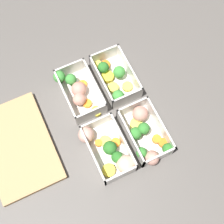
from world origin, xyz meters
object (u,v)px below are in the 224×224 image
Objects in this scene: container_near_left at (145,134)px; container_far_right at (78,90)px; container_near_right at (114,78)px; container_far_left at (109,151)px.

container_far_right is at bearing 30.08° from container_near_left.
container_near_right is at bearing 0.71° from container_near_left.
container_far_left and container_far_right have the same top height.
container_near_left is at bearing -149.92° from container_far_right.
container_far_left is at bearing 150.93° from container_near_right.
container_far_left is 0.21m from container_far_right.
container_near_left is 1.13× the size of container_near_right.
container_far_left is (-0.00, 0.11, 0.00)m from container_near_left.
container_near_left is 0.24m from container_far_right.
container_near_left is 0.20m from container_near_right.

